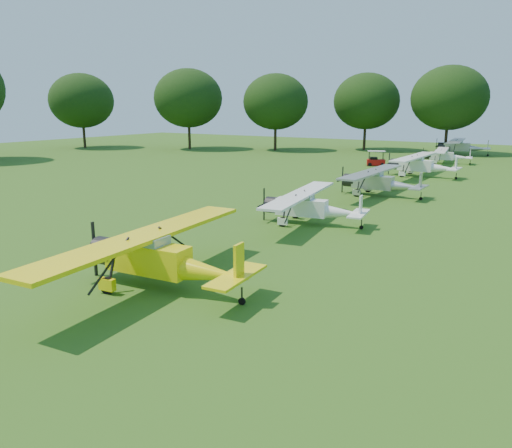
{
  "coord_description": "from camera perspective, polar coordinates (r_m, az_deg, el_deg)",
  "views": [
    {
      "loc": [
        13.63,
        -22.58,
        7.05
      ],
      "look_at": [
        1.1,
        -2.42,
        1.4
      ],
      "focal_mm": 35.0,
      "sensor_mm": 36.0,
      "label": 1
    }
  ],
  "objects": [
    {
      "name": "ground",
      "position": [
        27.3,
        0.73,
        -1.58
      ],
      "size": [
        160.0,
        160.0,
        0.0
      ],
      "primitive_type": "plane",
      "color": "#2E4C13",
      "rests_on": "ground"
    },
    {
      "name": "tree_belt",
      "position": [
        24.89,
        8.31,
        15.51
      ],
      "size": [
        137.36,
        130.27,
        14.52
      ],
      "color": "black",
      "rests_on": "ground"
    },
    {
      "name": "aircraft_2",
      "position": [
        19.82,
        -11.03,
        -3.52
      ],
      "size": [
        7.47,
        11.91,
        2.34
      ],
      "rotation": [
        0.0,
        0.0,
        0.08
      ],
      "color": "#FFE80A",
      "rests_on": "ground"
    },
    {
      "name": "aircraft_3",
      "position": [
        30.31,
        6.11,
        2.16
      ],
      "size": [
        6.55,
        10.38,
        2.04
      ],
      "rotation": [
        0.0,
        0.0,
        0.15
      ],
      "color": "white",
      "rests_on": "ground"
    },
    {
      "name": "aircraft_4",
      "position": [
        41.0,
        13.87,
        4.87
      ],
      "size": [
        6.82,
        10.84,
        2.14
      ],
      "rotation": [
        0.0,
        0.0,
        -0.02
      ],
      "color": "#B7B7BB",
      "rests_on": "ground"
    },
    {
      "name": "aircraft_5",
      "position": [
        53.46,
        18.29,
        6.55
      ],
      "size": [
        7.14,
        11.35,
        2.24
      ],
      "rotation": [
        0.0,
        0.0,
        -0.03
      ],
      "color": "white",
      "rests_on": "ground"
    },
    {
      "name": "aircraft_6",
      "position": [
        66.88,
        20.85,
        7.4
      ],
      "size": [
        5.93,
        9.41,
        1.85
      ],
      "rotation": [
        0.0,
        0.0,
        0.14
      ],
      "color": "white",
      "rests_on": "ground"
    },
    {
      "name": "aircraft_7",
      "position": [
        79.37,
        22.39,
        8.28
      ],
      "size": [
        7.48,
        11.9,
        2.34
      ],
      "rotation": [
        0.0,
        0.0,
        0.1
      ],
      "color": "#B7B7BB",
      "rests_on": "ground"
    },
    {
      "name": "golf_cart",
      "position": [
        61.92,
        13.5,
        7.04
      ],
      "size": [
        2.4,
        1.95,
        1.79
      ],
      "rotation": [
        0.0,
        0.0,
        0.41
      ],
      "color": "red",
      "rests_on": "ground"
    }
  ]
}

